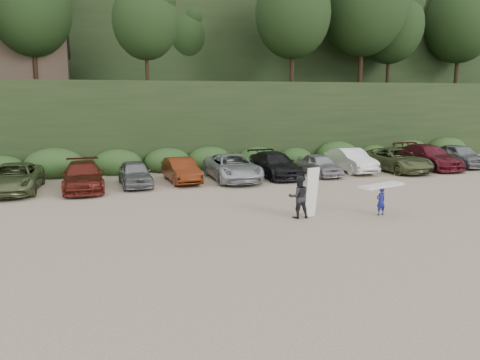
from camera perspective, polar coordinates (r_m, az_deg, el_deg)
name	(u,v)px	position (r m, az deg, el deg)	size (l,w,h in m)	color
ground	(277,224)	(18.76, 4.51, -5.38)	(120.00, 120.00, 0.00)	tan
hillside_backdrop	(146,36)	(53.34, -11.35, 16.79)	(90.00, 41.50, 28.00)	black
parked_cars	(246,167)	(28.47, 0.77, 1.64)	(36.94, 6.04, 1.63)	#ADADB1
child_surfer	(381,194)	(20.76, 16.84, -1.68)	(2.31, 1.18, 1.34)	navy
adult_surfer	(300,196)	(19.60, 7.29, -2.00)	(1.35, 0.76, 2.11)	black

